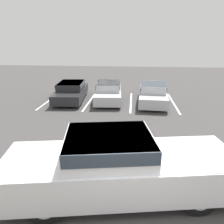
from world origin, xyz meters
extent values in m
plane|color=#423F3F|center=(0.00, 0.00, 0.00)|extent=(60.00, 60.00, 0.00)
cube|color=white|center=(-5.86, 10.17, 0.00)|extent=(0.12, 4.88, 0.01)
cube|color=white|center=(-2.99, 10.17, 0.00)|extent=(0.12, 4.88, 0.01)
cube|color=white|center=(-0.13, 10.17, 0.00)|extent=(0.12, 4.88, 0.01)
cube|color=white|center=(2.74, 10.17, 0.00)|extent=(0.12, 4.88, 0.01)
cube|color=silver|center=(-0.30, 0.78, 0.73)|extent=(6.45, 3.07, 0.95)
cube|color=silver|center=(-0.60, 0.72, 1.50)|extent=(2.52, 2.24, 0.60)
cube|color=#2D3842|center=(-0.60, 0.72, 1.64)|extent=(2.48, 2.29, 0.33)
cube|color=silver|center=(1.62, 1.11, 1.16)|extent=(2.59, 2.33, 0.13)
cylinder|color=black|center=(1.39, 1.94, 0.43)|extent=(0.90, 0.43, 0.86)
cylinder|color=#ADADB2|center=(1.39, 1.94, 0.43)|extent=(0.52, 0.38, 0.47)
cylinder|color=black|center=(1.68, 0.24, 0.43)|extent=(0.90, 0.43, 0.86)
cylinder|color=#ADADB2|center=(1.68, 0.24, 0.43)|extent=(0.52, 0.38, 0.47)
cylinder|color=black|center=(-2.28, 1.31, 0.43)|extent=(0.90, 0.43, 0.86)
cylinder|color=#ADADB2|center=(-2.28, 1.31, 0.43)|extent=(0.52, 0.38, 0.47)
cylinder|color=black|center=(-1.99, -0.38, 0.43)|extent=(0.90, 0.43, 0.86)
cylinder|color=#ADADB2|center=(-1.99, -0.38, 0.43)|extent=(0.52, 0.38, 0.47)
cube|color=#232326|center=(-4.33, 10.27, 0.48)|extent=(2.18, 4.60, 0.61)
cube|color=#232326|center=(-4.34, 10.36, 1.01)|extent=(1.79, 2.44, 0.46)
cube|color=#2D3842|center=(-4.34, 10.36, 1.11)|extent=(1.85, 2.40, 0.28)
cylinder|color=black|center=(-3.44, 9.05, 0.32)|extent=(0.25, 0.65, 0.63)
cylinder|color=#ADADB2|center=(-3.44, 9.05, 0.32)|extent=(0.24, 0.37, 0.35)
cylinder|color=black|center=(-5.02, 8.92, 0.32)|extent=(0.25, 0.65, 0.63)
cylinder|color=#ADADB2|center=(-5.02, 8.92, 0.32)|extent=(0.24, 0.37, 0.35)
cylinder|color=black|center=(-3.65, 11.63, 0.32)|extent=(0.25, 0.65, 0.63)
cylinder|color=#ADADB2|center=(-3.65, 11.63, 0.32)|extent=(0.24, 0.37, 0.35)
cylinder|color=black|center=(-5.23, 11.50, 0.32)|extent=(0.25, 0.65, 0.63)
cylinder|color=#ADADB2|center=(-5.23, 11.50, 0.32)|extent=(0.24, 0.37, 0.35)
cube|color=#B7BABF|center=(-1.71, 10.35, 0.48)|extent=(2.05, 4.49, 0.61)
cube|color=#B7BABF|center=(-1.72, 10.44, 1.02)|extent=(1.68, 2.38, 0.48)
cube|color=#2D3842|center=(-1.72, 10.44, 1.12)|extent=(1.75, 2.34, 0.29)
cylinder|color=black|center=(-0.88, 9.14, 0.31)|extent=(0.26, 0.64, 0.63)
cylinder|color=#ADADB2|center=(-0.88, 9.14, 0.31)|extent=(0.24, 0.36, 0.35)
cylinder|color=black|center=(-2.35, 9.03, 0.31)|extent=(0.26, 0.64, 0.63)
cylinder|color=#ADADB2|center=(-2.35, 9.03, 0.31)|extent=(0.24, 0.36, 0.35)
cylinder|color=black|center=(-1.07, 11.67, 0.31)|extent=(0.26, 0.64, 0.63)
cylinder|color=#ADADB2|center=(-1.07, 11.67, 0.31)|extent=(0.24, 0.36, 0.35)
cylinder|color=black|center=(-2.55, 11.56, 0.31)|extent=(0.26, 0.64, 0.63)
cylinder|color=#ADADB2|center=(-2.55, 11.56, 0.31)|extent=(0.24, 0.36, 0.35)
cube|color=#B7BABF|center=(1.32, 10.09, 0.48)|extent=(1.99, 4.62, 0.63)
cube|color=#B7BABF|center=(1.32, 10.18, 1.04)|extent=(1.66, 2.44, 0.49)
cube|color=#2D3842|center=(1.32, 10.18, 1.14)|extent=(1.73, 2.39, 0.30)
cylinder|color=black|center=(2.00, 8.74, 0.31)|extent=(0.24, 0.63, 0.62)
cylinder|color=#ADADB2|center=(2.00, 8.74, 0.31)|extent=(0.23, 0.35, 0.34)
cylinder|color=black|center=(0.49, 8.82, 0.31)|extent=(0.24, 0.63, 0.62)
cylinder|color=#ADADB2|center=(0.49, 8.82, 0.31)|extent=(0.23, 0.35, 0.34)
cylinder|color=black|center=(2.14, 11.36, 0.31)|extent=(0.24, 0.63, 0.62)
cylinder|color=#ADADB2|center=(2.14, 11.36, 0.31)|extent=(0.23, 0.35, 0.34)
cylinder|color=black|center=(0.63, 11.45, 0.31)|extent=(0.24, 0.63, 0.62)
cylinder|color=#ADADB2|center=(0.63, 11.45, 0.31)|extent=(0.23, 0.35, 0.34)
camera|label=1|loc=(-0.03, -4.33, 4.15)|focal=35.00mm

